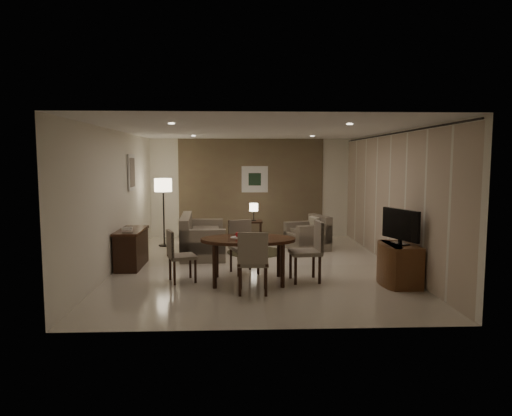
{
  "coord_description": "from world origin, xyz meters",
  "views": [
    {
      "loc": [
        -0.38,
        -9.03,
        2.12
      ],
      "look_at": [
        0.0,
        0.2,
        1.15
      ],
      "focal_mm": 32.0,
      "sensor_mm": 36.0,
      "label": 1
    }
  ],
  "objects_px": {
    "chair_right": "(305,251)",
    "side_table": "(254,231)",
    "armchair": "(307,233)",
    "floor_lamp": "(164,212)",
    "console_desk": "(132,248)",
    "dining_table": "(248,260)",
    "chair_left": "(182,256)",
    "chair_near": "(253,262)",
    "sofa": "(203,235)",
    "chair_far": "(244,247)",
    "tv_cabinet": "(400,264)"
  },
  "relations": [
    {
      "from": "chair_near",
      "to": "chair_right",
      "type": "bearing_deg",
      "value": -142.35
    },
    {
      "from": "chair_near",
      "to": "side_table",
      "type": "height_order",
      "value": "chair_near"
    },
    {
      "from": "tv_cabinet",
      "to": "chair_left",
      "type": "relative_size",
      "value": 0.99
    },
    {
      "from": "armchair",
      "to": "floor_lamp",
      "type": "height_order",
      "value": "floor_lamp"
    },
    {
      "from": "chair_left",
      "to": "armchair",
      "type": "height_order",
      "value": "chair_left"
    },
    {
      "from": "dining_table",
      "to": "chair_far",
      "type": "distance_m",
      "value": 0.66
    },
    {
      "from": "console_desk",
      "to": "side_table",
      "type": "height_order",
      "value": "console_desk"
    },
    {
      "from": "chair_near",
      "to": "sofa",
      "type": "height_order",
      "value": "chair_near"
    },
    {
      "from": "console_desk",
      "to": "chair_right",
      "type": "distance_m",
      "value": 3.51
    },
    {
      "from": "chair_right",
      "to": "sofa",
      "type": "xyz_separation_m",
      "value": [
        -1.96,
        2.35,
        -0.08
      ]
    },
    {
      "from": "armchair",
      "to": "chair_right",
      "type": "bearing_deg",
      "value": -27.39
    },
    {
      "from": "chair_far",
      "to": "chair_left",
      "type": "xyz_separation_m",
      "value": [
        -1.09,
        -0.55,
        -0.04
      ]
    },
    {
      "from": "console_desk",
      "to": "sofa",
      "type": "bearing_deg",
      "value": 40.7
    },
    {
      "from": "chair_left",
      "to": "side_table",
      "type": "bearing_deg",
      "value": -39.8
    },
    {
      "from": "tv_cabinet",
      "to": "side_table",
      "type": "distance_m",
      "value": 4.77
    },
    {
      "from": "dining_table",
      "to": "chair_far",
      "type": "height_order",
      "value": "chair_far"
    },
    {
      "from": "dining_table",
      "to": "chair_left",
      "type": "distance_m",
      "value": 1.15
    },
    {
      "from": "chair_right",
      "to": "console_desk",
      "type": "bearing_deg",
      "value": -115.12
    },
    {
      "from": "dining_table",
      "to": "chair_left",
      "type": "bearing_deg",
      "value": 175.22
    },
    {
      "from": "armchair",
      "to": "side_table",
      "type": "relative_size",
      "value": 1.6
    },
    {
      "from": "chair_near",
      "to": "console_desk",
      "type": "bearing_deg",
      "value": -36.76
    },
    {
      "from": "sofa",
      "to": "armchair",
      "type": "distance_m",
      "value": 2.49
    },
    {
      "from": "tv_cabinet",
      "to": "chair_far",
      "type": "relative_size",
      "value": 0.91
    },
    {
      "from": "console_desk",
      "to": "chair_far",
      "type": "xyz_separation_m",
      "value": [
        2.24,
        -0.6,
        0.12
      ]
    },
    {
      "from": "tv_cabinet",
      "to": "side_table",
      "type": "xyz_separation_m",
      "value": [
        -2.36,
        4.14,
        -0.07
      ]
    },
    {
      "from": "chair_near",
      "to": "side_table",
      "type": "relative_size",
      "value": 1.8
    },
    {
      "from": "tv_cabinet",
      "to": "dining_table",
      "type": "distance_m",
      "value": 2.61
    },
    {
      "from": "tv_cabinet",
      "to": "chair_near",
      "type": "distance_m",
      "value": 2.57
    },
    {
      "from": "chair_near",
      "to": "dining_table",
      "type": "bearing_deg",
      "value": -82.79
    },
    {
      "from": "console_desk",
      "to": "dining_table",
      "type": "relative_size",
      "value": 0.73
    },
    {
      "from": "dining_table",
      "to": "chair_right",
      "type": "relative_size",
      "value": 1.56
    },
    {
      "from": "dining_table",
      "to": "floor_lamp",
      "type": "bearing_deg",
      "value": 119.94
    },
    {
      "from": "sofa",
      "to": "chair_right",
      "type": "bearing_deg",
      "value": -143.76
    },
    {
      "from": "side_table",
      "to": "sofa",
      "type": "bearing_deg",
      "value": -128.69
    },
    {
      "from": "sofa",
      "to": "floor_lamp",
      "type": "relative_size",
      "value": 1.13
    },
    {
      "from": "chair_near",
      "to": "chair_left",
      "type": "height_order",
      "value": "chair_near"
    },
    {
      "from": "chair_left",
      "to": "armchair",
      "type": "bearing_deg",
      "value": -62.97
    },
    {
      "from": "chair_right",
      "to": "side_table",
      "type": "relative_size",
      "value": 1.88
    },
    {
      "from": "armchair",
      "to": "side_table",
      "type": "xyz_separation_m",
      "value": [
        -1.24,
        1.0,
        -0.12
      ]
    },
    {
      "from": "chair_left",
      "to": "floor_lamp",
      "type": "height_order",
      "value": "floor_lamp"
    },
    {
      "from": "chair_far",
      "to": "dining_table",
      "type": "bearing_deg",
      "value": -106.18
    },
    {
      "from": "side_table",
      "to": "chair_far",
      "type": "bearing_deg",
      "value": -95.17
    },
    {
      "from": "chair_right",
      "to": "side_table",
      "type": "distance_m",
      "value": 3.93
    },
    {
      "from": "tv_cabinet",
      "to": "chair_left",
      "type": "height_order",
      "value": "chair_left"
    },
    {
      "from": "chair_far",
      "to": "sofa",
      "type": "xyz_separation_m",
      "value": [
        -0.91,
        1.74,
        -0.05
      ]
    },
    {
      "from": "dining_table",
      "to": "chair_right",
      "type": "xyz_separation_m",
      "value": [
        1.0,
        0.04,
        0.14
      ]
    },
    {
      "from": "sofa",
      "to": "side_table",
      "type": "bearing_deg",
      "value": -42.22
    },
    {
      "from": "sofa",
      "to": "side_table",
      "type": "distance_m",
      "value": 1.92
    },
    {
      "from": "sofa",
      "to": "chair_left",
      "type": "bearing_deg",
      "value": 171.82
    },
    {
      "from": "chair_far",
      "to": "floor_lamp",
      "type": "xyz_separation_m",
      "value": [
        -1.95,
        2.83,
        0.34
      ]
    }
  ]
}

